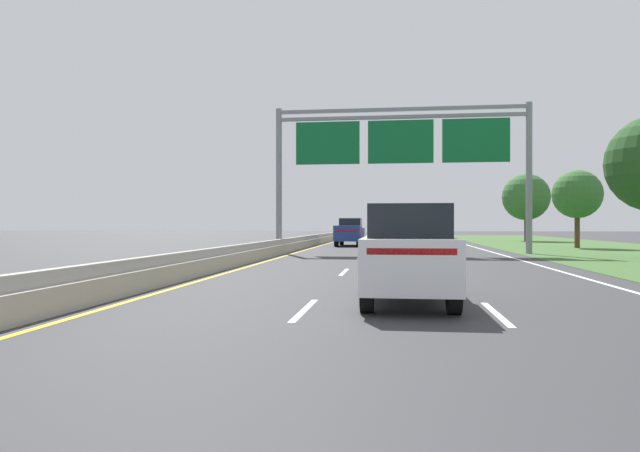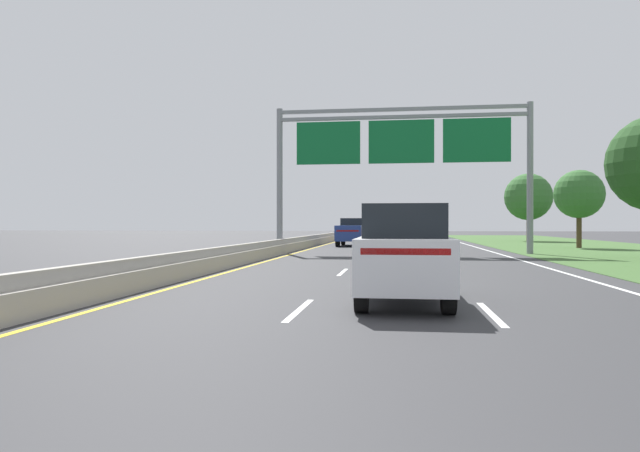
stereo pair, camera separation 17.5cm
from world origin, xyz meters
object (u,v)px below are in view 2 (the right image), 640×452
(car_white_centre_lane_suv, at_px, (403,252))
(car_red_centre_lane_sedan, at_px, (398,234))
(roadside_tree_far, at_px, (579,194))
(pickup_truck_blue, at_px, (351,232))
(car_gold_centre_lane_suv, at_px, (397,232))
(roadside_tree_distant, at_px, (528,197))
(overhead_sign_gantry, at_px, (401,148))
(car_black_centre_lane_suv, at_px, (395,234))

(car_white_centre_lane_suv, xyz_separation_m, car_red_centre_lane_sedan, (-0.12, 41.64, -0.28))
(car_red_centre_lane_sedan, distance_m, roadside_tree_far, 17.52)
(pickup_truck_blue, height_order, car_gold_centre_lane_suv, pickup_truck_blue)
(car_gold_centre_lane_suv, height_order, roadside_tree_distant, roadside_tree_distant)
(pickup_truck_blue, distance_m, roadside_tree_distant, 22.34)
(overhead_sign_gantry, bearing_deg, roadside_tree_distant, 63.30)
(overhead_sign_gantry, xyz_separation_m, roadside_tree_distant, (12.87, 25.60, -1.75))
(car_gold_centre_lane_suv, relative_size, car_white_centre_lane_suv, 1.01)
(car_red_centre_lane_sedan, bearing_deg, car_black_centre_lane_suv, -179.88)
(pickup_truck_blue, distance_m, car_white_centre_lane_suv, 32.77)
(pickup_truck_blue, distance_m, car_gold_centre_lane_suv, 4.00)
(overhead_sign_gantry, distance_m, roadside_tree_distant, 28.70)
(roadside_tree_far, bearing_deg, car_gold_centre_lane_suv, 177.01)
(car_gold_centre_lane_suv, xyz_separation_m, car_white_centre_lane_suv, (0.16, -30.86, 0.00))
(car_red_centre_lane_sedan, bearing_deg, pickup_truck_blue, 158.69)
(pickup_truck_blue, relative_size, roadside_tree_distant, 0.79)
(pickup_truck_blue, bearing_deg, car_gold_centre_lane_suv, -114.02)
(car_black_centre_lane_suv, distance_m, roadside_tree_far, 15.59)
(roadside_tree_far, xyz_separation_m, roadside_tree_distant, (0.20, 16.76, 0.62))
(car_gold_centre_lane_suv, relative_size, roadside_tree_distant, 0.69)
(car_black_centre_lane_suv, xyz_separation_m, roadside_tree_far, (13.06, 8.04, 2.76))
(pickup_truck_blue, bearing_deg, car_white_centre_lane_suv, -172.30)
(roadside_tree_far, bearing_deg, overhead_sign_gantry, -145.11)
(car_gold_centre_lane_suv, height_order, car_red_centre_lane_sedan, car_gold_centre_lane_suv)
(roadside_tree_far, bearing_deg, car_white_centre_lane_suv, -112.93)
(overhead_sign_gantry, relative_size, roadside_tree_far, 2.68)
(overhead_sign_gantry, xyz_separation_m, car_gold_centre_lane_suv, (-0.25, 9.52, -5.13))
(overhead_sign_gantry, distance_m, car_red_centre_lane_sedan, 21.01)
(car_gold_centre_lane_suv, distance_m, roadside_tree_distant, 21.03)
(car_white_centre_lane_suv, height_order, roadside_tree_distant, roadside_tree_distant)
(overhead_sign_gantry, height_order, roadside_tree_far, overhead_sign_gantry)
(car_white_centre_lane_suv, relative_size, roadside_tree_distant, 0.69)
(car_gold_centre_lane_suv, height_order, roadside_tree_far, roadside_tree_far)
(car_gold_centre_lane_suv, height_order, car_white_centre_lane_suv, same)
(car_white_centre_lane_suv, relative_size, roadside_tree_far, 0.84)
(roadside_tree_far, height_order, roadside_tree_distant, roadside_tree_distant)
(car_gold_centre_lane_suv, bearing_deg, car_white_centre_lane_suv, -178.41)
(overhead_sign_gantry, bearing_deg, car_red_centre_lane_sedan, 90.59)
(pickup_truck_blue, height_order, car_red_centre_lane_sedan, pickup_truck_blue)
(overhead_sign_gantry, distance_m, pickup_truck_blue, 12.93)
(car_black_centre_lane_suv, relative_size, roadside_tree_distant, 0.69)
(pickup_truck_blue, relative_size, car_red_centre_lane_sedan, 1.23)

